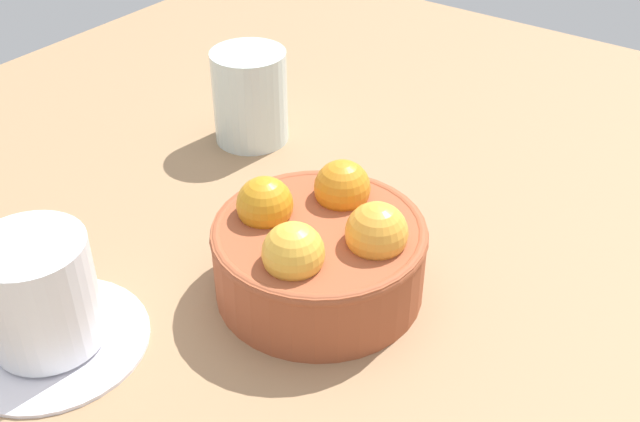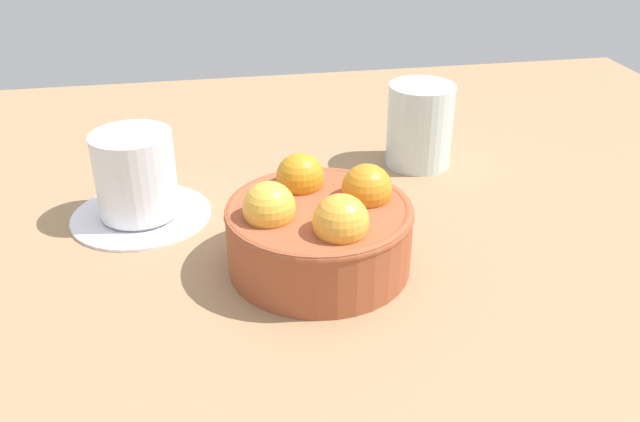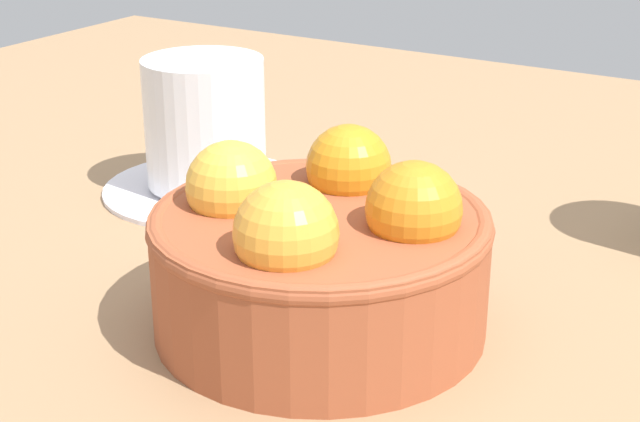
# 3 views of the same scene
# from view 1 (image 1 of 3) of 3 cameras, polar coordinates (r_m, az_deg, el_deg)

# --- Properties ---
(ground_plane) EXTENTS (1.22, 1.12, 0.03)m
(ground_plane) POSITION_cam_1_polar(r_m,az_deg,el_deg) (0.61, -0.06, -6.93)
(ground_plane) COLOR #997551
(terracotta_bowl) EXTENTS (0.16, 0.16, 0.09)m
(terracotta_bowl) POSITION_cam_1_polar(r_m,az_deg,el_deg) (0.57, -0.03, -2.88)
(terracotta_bowl) COLOR #9E4C2D
(terracotta_bowl) RESTS_ON ground_plane
(coffee_cup) EXTENTS (0.14, 0.14, 0.09)m
(coffee_cup) POSITION_cam_1_polar(r_m,az_deg,el_deg) (0.56, -19.99, -6.35)
(coffee_cup) COLOR white
(coffee_cup) RESTS_ON ground_plane
(water_glass) EXTENTS (0.07, 0.07, 0.09)m
(water_glass) POSITION_cam_1_polar(r_m,az_deg,el_deg) (0.77, -5.22, 8.47)
(water_glass) COLOR silver
(water_glass) RESTS_ON ground_plane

